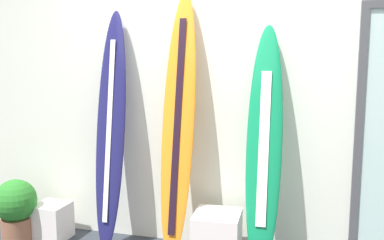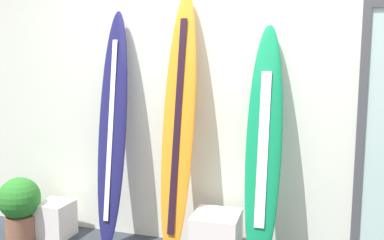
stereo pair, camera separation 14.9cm
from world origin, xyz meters
The scene contains 7 objects.
wall_back centered at (0.00, 1.30, 1.40)m, with size 7.20×0.20×2.80m, color silver.
surfboard_navy centered at (-0.86, 0.97, 1.02)m, with size 0.27×0.40×2.06m.
surfboard_sunset centered at (-0.25, 0.96, 1.10)m, with size 0.30×0.46×2.20m.
surfboard_emerald centered at (0.46, 0.93, 0.95)m, with size 0.29×0.50×1.92m.
display_block_left centered at (0.11, 0.87, 0.21)m, with size 0.38×0.38×0.42m.
display_block_center centered at (-1.45, 0.93, 0.17)m, with size 0.30×0.30×0.33m.
potted_plant centered at (-1.71, 0.77, 0.33)m, with size 0.38×0.38×0.58m.
Camera 2 is at (0.96, -2.45, 1.70)m, focal length 41.81 mm.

